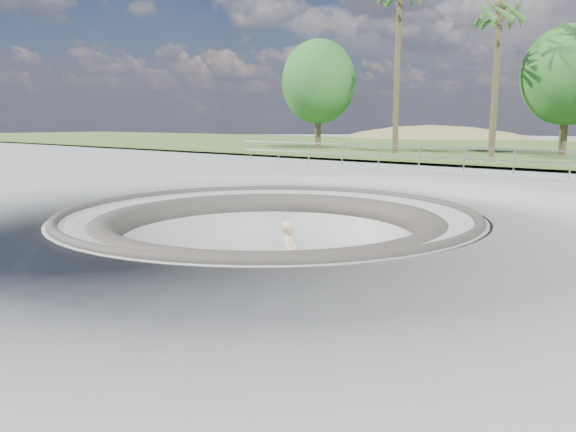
# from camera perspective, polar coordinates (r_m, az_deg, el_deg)

# --- Properties ---
(ground) EXTENTS (180.00, 180.00, 0.00)m
(ground) POSITION_cam_1_polar(r_m,az_deg,el_deg) (13.93, -1.97, 0.37)
(ground) COLOR #ABABA6
(ground) RESTS_ON ground
(skate_bowl) EXTENTS (14.00, 14.00, 4.10)m
(skate_bowl) POSITION_cam_1_polar(r_m,az_deg,el_deg) (14.34, -1.93, -6.86)
(skate_bowl) COLOR #ABABA6
(skate_bowl) RESTS_ON ground
(safety_railing) EXTENTS (25.00, 0.06, 1.03)m
(safety_railing) POSITION_cam_1_polar(r_m,az_deg,el_deg) (24.12, 17.44, 5.49)
(safety_railing) COLOR gray
(safety_railing) RESTS_ON ground
(skateboard) EXTENTS (0.79, 0.37, 0.08)m
(skateboard) POSITION_cam_1_polar(r_m,az_deg,el_deg) (13.73, 0.16, -7.64)
(skateboard) COLOR brown
(skateboard) RESTS_ON ground
(skater) EXTENTS (0.62, 0.73, 1.71)m
(skater) POSITION_cam_1_polar(r_m,az_deg,el_deg) (13.50, 0.16, -4.11)
(skater) COLOR beige
(skater) RESTS_ON skateboard
(palm_b) EXTENTS (2.60, 2.60, 8.97)m
(palm_b) POSITION_cam_1_polar(r_m,az_deg,el_deg) (33.75, 20.70, 18.60)
(palm_b) COLOR brown
(palm_b) RESTS_ON ground
(bushy_tree_left) EXTENTS (5.39, 4.90, 7.77)m
(bushy_tree_left) POSITION_cam_1_polar(r_m,az_deg,el_deg) (40.75, 3.10, 13.45)
(bushy_tree_left) COLOR brown
(bushy_tree_left) RESTS_ON ground
(bushy_tree_mid) EXTENTS (5.21, 4.74, 7.52)m
(bushy_tree_mid) POSITION_cam_1_polar(r_m,az_deg,el_deg) (36.61, 26.57, 12.67)
(bushy_tree_mid) COLOR brown
(bushy_tree_mid) RESTS_ON ground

